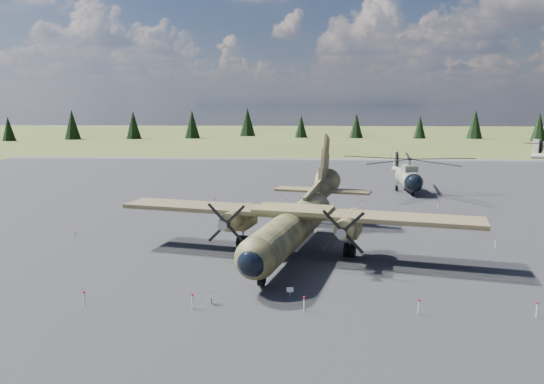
{
  "coord_description": "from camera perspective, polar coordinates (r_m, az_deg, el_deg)",
  "views": [
    {
      "loc": [
        2.1,
        -40.35,
        10.84
      ],
      "look_at": [
        -0.75,
        2.0,
        3.91
      ],
      "focal_mm": 35.0,
      "sensor_mm": 36.0,
      "label": 1
    }
  ],
  "objects": [
    {
      "name": "ground",
      "position": [
        41.83,
        0.85,
        -5.75
      ],
      "size": [
        500.0,
        500.0,
        0.0
      ],
      "primitive_type": "plane",
      "color": "brown",
      "rests_on": "ground"
    },
    {
      "name": "info_placard_left",
      "position": [
        29.97,
        -6.55,
        -11.1
      ],
      "size": [
        0.45,
        0.29,
        0.66
      ],
      "rotation": [
        0.0,
        0.0,
        0.29
      ],
      "color": "gray",
      "rests_on": "ground"
    },
    {
      "name": "apron",
      "position": [
        51.54,
        1.44,
        -2.87
      ],
      "size": [
        120.0,
        120.0,
        0.04
      ],
      "primitive_type": "cube",
      "color": "#535357",
      "rests_on": "ground"
    },
    {
      "name": "treeline",
      "position": [
        40.93,
        7.34,
        0.54
      ],
      "size": [
        307.63,
        311.62,
        10.83
      ],
      "color": "black",
      "rests_on": "ground"
    },
    {
      "name": "helicopter_near",
      "position": [
        68.77,
        14.49,
        2.52
      ],
      "size": [
        17.42,
        20.47,
        4.39
      ],
      "rotation": [
        0.0,
        0.0,
        0.01
      ],
      "color": "gray",
      "rests_on": "ground"
    },
    {
      "name": "barrier_fence",
      "position": [
        41.65,
        0.21,
        -5.09
      ],
      "size": [
        33.12,
        29.62,
        0.85
      ],
      "color": "white",
      "rests_on": "ground"
    },
    {
      "name": "info_placard_right",
      "position": [
        30.74,
        1.95,
        -10.57
      ],
      "size": [
        0.42,
        0.24,
        0.61
      ],
      "rotation": [
        0.0,
        0.0,
        0.21
      ],
      "color": "gray",
      "rests_on": "ground"
    },
    {
      "name": "transport_plane",
      "position": [
        39.77,
        2.66,
        -2.81
      ],
      "size": [
        26.53,
        23.78,
        8.78
      ],
      "rotation": [
        0.0,
        0.0,
        -0.23
      ],
      "color": "#32381E",
      "rests_on": "ground"
    }
  ]
}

